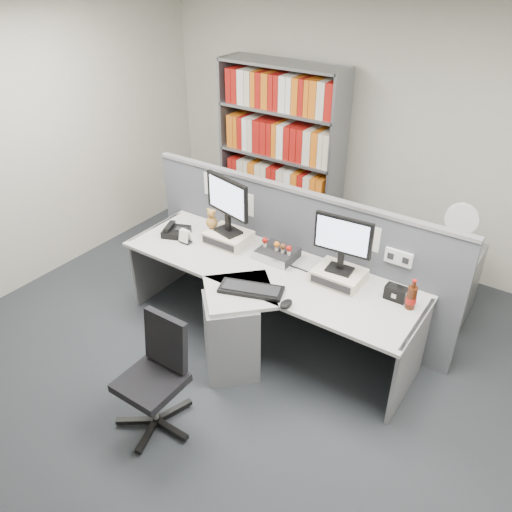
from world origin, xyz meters
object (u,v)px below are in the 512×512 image
Objects in this scene: desk at (252,307)px; cola_bottle at (411,298)px; desk_phone at (176,231)px; monitor_left at (227,201)px; monitor_right at (343,240)px; mouse at (286,304)px; desk_calendar at (185,237)px; filing_cabinet at (447,284)px; desk_fan at (461,222)px; keyboard at (251,289)px; speaker at (396,293)px; office_chair at (157,372)px; desktop_pc at (278,254)px; shelving_unit at (280,158)px.

cola_bottle is (1.17, 0.36, 0.36)m from desk.
monitor_left is at bearing 19.40° from desk_phone.
mouse is at bearing -107.79° from monitor_right.
desk_calendar is at bearing -143.84° from monitor_left.
desk_calendar reaches higher than filing_cabinet.
desk_fan is at bearing 31.40° from desk_calendar.
keyboard is 2.16× the size of cola_bottle.
desk_calendar is at bearing -174.13° from cola_bottle.
monitor_right is 1.63m from desk_phone.
desk is 1.07m from desk_phone.
filing_cabinet is at bearing 49.39° from desk.
desk_calendar is 0.52× the size of cola_bottle.
cola_bottle is at bearing -19.22° from speaker.
office_chair is at bearing -121.09° from mouse.
desk_fan is at bearing 30.48° from monitor_left.
monitor_left reaches higher than mouse.
desk is at bearing -130.62° from desk_fan.
monitor_right is at bearing 33.73° from desk.
desk_phone is (-0.99, -0.19, -0.00)m from desktop_pc.
cola_bottle is 0.52× the size of desk_fan.
monitor_right reaches higher than speaker.
desk_phone reaches higher than keyboard.
keyboard is at bearing -17.08° from desk_calendar.
desk_phone is at bearing 126.22° from office_chair.
filing_cabinet is at bearing 62.74° from mouse.
desktop_pc is 0.69m from mouse.
desktop_pc is (-0.59, 0.02, -0.34)m from monitor_right.
desk is 0.94m from monitor_right.
mouse is at bearing -146.51° from cola_bottle.
cola_bottle is 1.90m from office_chair.
shelving_unit is 2.32× the size of office_chair.
desk_calendar is at bearing 166.54° from mouse.
monitor_left reaches higher than cola_bottle.
monitor_left reaches higher than desk_phone.
desktop_pc is 1.71m from shelving_unit.
office_chair reaches higher than mouse.
cola_bottle reaches higher than keyboard.
desk_fan is at bearing 88.14° from cola_bottle.
desk_calendar is 1.89m from speaker.
desktop_pc is at bearing 2.10° from monitor_left.
speaker is at bearing 2.84° from monitor_right.
desk_phone is at bearing -151.75° from filing_cabinet.
monitor_right is 0.66m from mouse.
filing_cabinet is at bearing 30.50° from monitor_left.
desk_fan reaches higher than mouse.
desktop_pc is 0.86m from desk_calendar.
keyboard is 2.22m from shelving_unit.
monitor_left is at bearing 139.87° from keyboard.
shelving_unit is at bearing 115.96° from desk.
monitor_right is at bearing -1.83° from desktop_pc.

